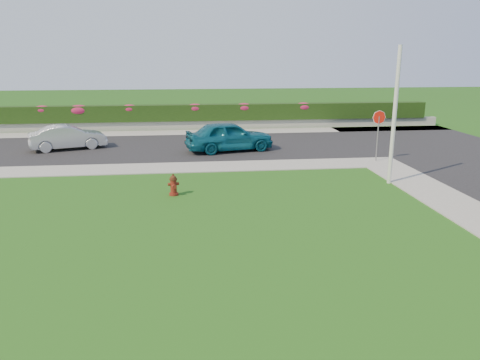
{
  "coord_description": "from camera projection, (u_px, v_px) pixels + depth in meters",
  "views": [
    {
      "loc": [
        -2.14,
        -12.01,
        5.03
      ],
      "look_at": [
        -0.39,
        3.25,
        0.9
      ],
      "focal_mm": 35.0,
      "sensor_mm": 36.0,
      "label": 1
    }
  ],
  "objects": [
    {
      "name": "retaining_wall",
      "position": [
        203.0,
        125.0,
        32.54
      ],
      "size": [
        34.0,
        0.4,
        0.6
      ],
      "primitive_type": "cube",
      "color": "gray",
      "rests_on": "ground"
    },
    {
      "name": "sedan_teal",
      "position": [
        229.0,
        136.0,
        24.87
      ],
      "size": [
        4.93,
        2.84,
        1.58
      ],
      "primitive_type": "imported",
      "rotation": [
        0.0,
        0.0,
        1.79
      ],
      "color": "#0E546A",
      "rests_on": "street_far"
    },
    {
      "name": "sidewalk_far",
      "position": [
        102.0,
        170.0,
        21.03
      ],
      "size": [
        24.0,
        2.0,
        0.04
      ],
      "primitive_type": "cube",
      "color": "gray",
      "rests_on": "ground"
    },
    {
      "name": "street_far",
      "position": [
        136.0,
        148.0,
        25.94
      ],
      "size": [
        26.0,
        8.0,
        0.04
      ],
      "primitive_type": "cube",
      "color": "black",
      "rests_on": "ground"
    },
    {
      "name": "sedan_silver",
      "position": [
        68.0,
        137.0,
        25.34
      ],
      "size": [
        4.21,
        2.63,
        1.31
      ],
      "primitive_type": "imported",
      "rotation": [
        0.0,
        0.0,
        1.91
      ],
      "color": "#ABAEB3",
      "rests_on": "street_far"
    },
    {
      "name": "utility_pole",
      "position": [
        394.0,
        116.0,
        18.2
      ],
      "size": [
        0.16,
        0.16,
        5.39
      ],
      "primitive_type": "cylinder",
      "color": "silver",
      "rests_on": "ground"
    },
    {
      "name": "flower_clump_b",
      "position": [
        79.0,
        110.0,
        31.34
      ],
      "size": [
        1.41,
        0.91,
        0.71
      ],
      "primitive_type": "ellipsoid",
      "color": "#C02051",
      "rests_on": "hedge"
    },
    {
      "name": "curb_corner",
      "position": [
        379.0,
        162.0,
        22.46
      ],
      "size": [
        2.0,
        2.0,
        0.04
      ],
      "primitive_type": "cube",
      "color": "gray",
      "rests_on": "ground"
    },
    {
      "name": "flower_clump_f",
      "position": [
        303.0,
        107.0,
        33.02
      ],
      "size": [
        1.26,
        0.81,
        0.63
      ],
      "primitive_type": "ellipsoid",
      "color": "#C02051",
      "rests_on": "hedge"
    },
    {
      "name": "flower_clump_a",
      "position": [
        42.0,
        110.0,
        31.07
      ],
      "size": [
        1.17,
        0.75,
        0.59
      ],
      "primitive_type": "ellipsoid",
      "color": "#C02051",
      "rests_on": "hedge"
    },
    {
      "name": "flower_clump_c",
      "position": [
        130.0,
        109.0,
        31.69
      ],
      "size": [
        1.19,
        0.77,
        0.6
      ],
      "primitive_type": "ellipsoid",
      "color": "#C02051",
      "rests_on": "hedge"
    },
    {
      "name": "sidewalk_beyond",
      "position": [
        204.0,
        132.0,
        31.17
      ],
      "size": [
        34.0,
        2.0,
        0.04
      ],
      "primitive_type": "cube",
      "color": "gray",
      "rests_on": "ground"
    },
    {
      "name": "stop_sign",
      "position": [
        379.0,
        124.0,
        22.29
      ],
      "size": [
        0.68,
        0.09,
        2.48
      ],
      "rotation": [
        0.0,
        0.0,
        -0.3
      ],
      "color": "slate",
      "rests_on": "ground"
    },
    {
      "name": "fire_hydrant",
      "position": [
        174.0,
        185.0,
        17.18
      ],
      "size": [
        0.42,
        0.4,
        0.8
      ],
      "rotation": [
        0.0,
        0.0,
        0.19
      ],
      "color": "#52100C",
      "rests_on": "ground"
    },
    {
      "name": "hedge",
      "position": [
        203.0,
        112.0,
        32.41
      ],
      "size": [
        32.0,
        0.9,
        1.1
      ],
      "primitive_type": "cube",
      "color": "black",
      "rests_on": "retaining_wall"
    },
    {
      "name": "ground",
      "position": [
        267.0,
        241.0,
        13.06
      ],
      "size": [
        120.0,
        120.0,
        0.0
      ],
      "primitive_type": "plane",
      "color": "black",
      "rests_on": "ground"
    },
    {
      "name": "flower_clump_e",
      "position": [
        244.0,
        108.0,
        32.55
      ],
      "size": [
        1.25,
        0.8,
        0.62
      ],
      "primitive_type": "ellipsoid",
      "color": "#C02051",
      "rests_on": "hedge"
    },
    {
      "name": "flower_clump_d",
      "position": [
        195.0,
        108.0,
        32.18
      ],
      "size": [
        1.22,
        0.78,
        0.61
      ],
      "primitive_type": "ellipsoid",
      "color": "#C02051",
      "rests_on": "hedge"
    }
  ]
}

